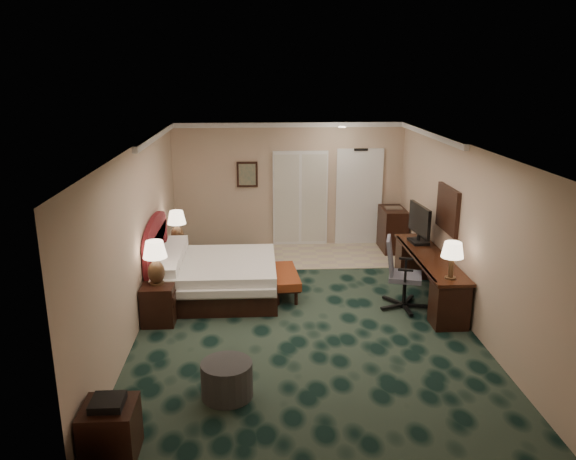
{
  "coord_description": "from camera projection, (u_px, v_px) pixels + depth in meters",
  "views": [
    {
      "loc": [
        -0.69,
        -8.26,
        3.79
      ],
      "look_at": [
        -0.19,
        0.6,
        1.23
      ],
      "focal_mm": 35.0,
      "sensor_mm": 36.0,
      "label": 1
    }
  ],
  "objects": [
    {
      "name": "wall_right",
      "position": [
        462.0,
        231.0,
        8.77
      ],
      "size": [
        0.0,
        7.5,
        2.7
      ],
      "primitive_type": "cube",
      "color": "#B8A68E",
      "rests_on": "ground"
    },
    {
      "name": "closet_doors",
      "position": [
        300.0,
        199.0,
        12.29
      ],
      "size": [
        1.2,
        0.06,
        2.1
      ],
      "primitive_type": "cube",
      "color": "beige",
      "rests_on": "ground"
    },
    {
      "name": "side_table",
      "position": [
        110.0,
        431.0,
        5.63
      ],
      "size": [
        0.53,
        0.53,
        0.57
      ],
      "primitive_type": "cube",
      "color": "black",
      "rests_on": "ground"
    },
    {
      "name": "nightstand_far",
      "position": [
        177.0,
        258.0,
        10.84
      ],
      "size": [
        0.42,
        0.49,
        0.53
      ],
      "primitive_type": "cube",
      "color": "black",
      "rests_on": "ground"
    },
    {
      "name": "crown_molding",
      "position": [
        303.0,
        149.0,
        8.28
      ],
      "size": [
        5.0,
        7.5,
        0.1
      ],
      "primitive_type": null,
      "color": "white",
      "rests_on": "wall_back"
    },
    {
      "name": "wall_front",
      "position": [
        337.0,
        351.0,
        5.04
      ],
      "size": [
        5.0,
        0.0,
        2.7
      ],
      "primitive_type": "cube",
      "color": "#B8A68E",
      "rests_on": "ground"
    },
    {
      "name": "desk_chair",
      "position": [
        405.0,
        274.0,
        9.11
      ],
      "size": [
        0.83,
        0.8,
        1.18
      ],
      "primitive_type": null,
      "rotation": [
        0.0,
        0.0,
        -0.27
      ],
      "color": "#4F4E5A",
      "rests_on": "ground"
    },
    {
      "name": "wall_left",
      "position": [
        139.0,
        236.0,
        8.5
      ],
      "size": [
        0.0,
        7.5,
        2.7
      ],
      "primitive_type": "cube",
      "color": "#B8A68E",
      "rests_on": "ground"
    },
    {
      "name": "nightstand_near",
      "position": [
        159.0,
        303.0,
        8.65
      ],
      "size": [
        0.5,
        0.57,
        0.62
      ],
      "primitive_type": "cube",
      "color": "black",
      "rests_on": "ground"
    },
    {
      "name": "entry_door",
      "position": [
        359.0,
        198.0,
        12.37
      ],
      "size": [
        1.02,
        0.06,
        2.18
      ],
      "primitive_type": "cube",
      "color": "white",
      "rests_on": "ground"
    },
    {
      "name": "desk",
      "position": [
        428.0,
        277.0,
        9.53
      ],
      "size": [
        0.57,
        2.65,
        0.76
      ],
      "primitive_type": "cube",
      "color": "black",
      "rests_on": "ground"
    },
    {
      "name": "lamp_far",
      "position": [
        177.0,
        228.0,
        10.72
      ],
      "size": [
        0.38,
        0.38,
        0.67
      ],
      "primitive_type": null,
      "rotation": [
        0.0,
        0.0,
        -0.07
      ],
      "color": "#302313",
      "rests_on": "nightstand_far"
    },
    {
      "name": "wall_art",
      "position": [
        247.0,
        174.0,
        12.08
      ],
      "size": [
        0.45,
        0.06,
        0.55
      ],
      "primitive_type": "cube",
      "color": "#455C55",
      "rests_on": "wall_back"
    },
    {
      "name": "bed",
      "position": [
        217.0,
        278.0,
        9.66
      ],
      "size": [
        2.0,
        1.86,
        0.64
      ],
      "primitive_type": "cube",
      "color": "silver",
      "rests_on": "ground"
    },
    {
      "name": "tv",
      "position": [
        419.0,
        224.0,
        10.04
      ],
      "size": [
        0.16,
        0.9,
        0.7
      ],
      "primitive_type": "cube",
      "rotation": [
        0.0,
        0.0,
        0.09
      ],
      "color": "black",
      "rests_on": "desk"
    },
    {
      "name": "minibar",
      "position": [
        392.0,
        229.0,
        12.07
      ],
      "size": [
        0.49,
        0.87,
        0.92
      ],
      "primitive_type": "cube",
      "color": "black",
      "rests_on": "ground"
    },
    {
      "name": "headboard",
      "position": [
        157.0,
        255.0,
        9.64
      ],
      "size": [
        0.12,
        2.0,
        1.4
      ],
      "primitive_type": null,
      "color": "#520A16",
      "rests_on": "ground"
    },
    {
      "name": "ottoman",
      "position": [
        227.0,
        379.0,
        6.69
      ],
      "size": [
        0.71,
        0.71,
        0.44
      ],
      "primitive_type": "cylinder",
      "rotation": [
        0.0,
        0.0,
        -0.16
      ],
      "color": "#303030",
      "rests_on": "ground"
    },
    {
      "name": "ceiling",
      "position": [
        303.0,
        146.0,
        8.26
      ],
      "size": [
        5.0,
        7.5,
        0.0
      ],
      "primitive_type": "cube",
      "color": "white",
      "rests_on": "wall_back"
    },
    {
      "name": "wall_mirror",
      "position": [
        448.0,
        209.0,
        9.29
      ],
      "size": [
        0.05,
        0.95,
        0.75
      ],
      "primitive_type": "cube",
      "color": "white",
      "rests_on": "wall_right"
    },
    {
      "name": "bed_bench",
      "position": [
        285.0,
        283.0,
        9.78
      ],
      "size": [
        0.49,
        1.2,
        0.4
      ],
      "primitive_type": "cube",
      "rotation": [
        0.0,
        0.0,
        0.07
      ],
      "color": "maroon",
      "rests_on": "ground"
    },
    {
      "name": "lamp_near",
      "position": [
        156.0,
        263.0,
        8.49
      ],
      "size": [
        0.46,
        0.46,
        0.69
      ],
      "primitive_type": null,
      "rotation": [
        0.0,
        0.0,
        -0.33
      ],
      "color": "#302313",
      "rests_on": "nightstand_near"
    },
    {
      "name": "wall_back",
      "position": [
        289.0,
        185.0,
        12.23
      ],
      "size": [
        5.0,
        0.0,
        2.7
      ],
      "primitive_type": "cube",
      "color": "#B8A68E",
      "rests_on": "ground"
    },
    {
      "name": "floor",
      "position": [
        302.0,
        314.0,
        9.01
      ],
      "size": [
        5.0,
        7.5,
        0.0
      ],
      "primitive_type": "cube",
      "color": "black",
      "rests_on": "ground"
    },
    {
      "name": "tile_patch",
      "position": [
        334.0,
        255.0,
        11.84
      ],
      "size": [
        3.2,
        1.7,
        0.01
      ],
      "primitive_type": "cube",
      "color": "#B6A28F",
      "rests_on": "ground"
    },
    {
      "name": "desk_lamp",
      "position": [
        452.0,
        260.0,
        8.32
      ],
      "size": [
        0.42,
        0.42,
        0.58
      ],
      "primitive_type": null,
      "rotation": [
        0.0,
        0.0,
        -0.33
      ],
      "color": "#302313",
      "rests_on": "desk"
    }
  ]
}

